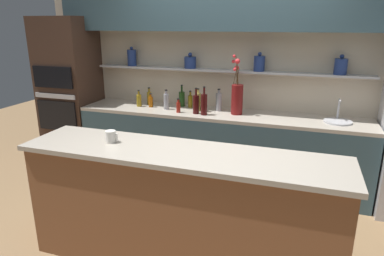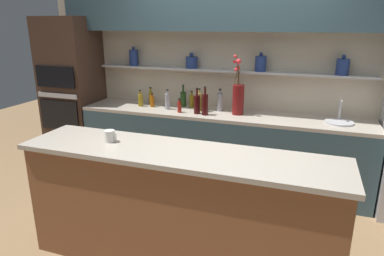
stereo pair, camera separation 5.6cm
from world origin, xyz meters
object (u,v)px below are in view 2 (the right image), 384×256
object	(u,v)px
bottle_wine_8	(205,104)
bottle_spirit_2	(220,102)
bottle_spirit_5	(168,101)
bottle_oil_10	(151,97)
bottle_sauce_6	(179,107)
flower_vase	(238,97)
bottle_oil_4	(141,100)
bottle_oil_1	(192,101)
bottle_spirit_3	(199,101)
bottle_oil_11	(205,105)
oven_tower	(73,93)
bottle_wine_0	(183,99)
bottle_wine_7	(197,104)
coffee_mug	(110,136)
sink_fixture	(339,121)
bottle_sauce_9	(152,101)

from	to	relation	value
bottle_wine_8	bottle_spirit_2	bearing A→B (deg)	64.45
bottle_spirit_5	bottle_oil_10	bearing A→B (deg)	150.11
bottle_sauce_6	flower_vase	bearing A→B (deg)	12.31
bottle_spirit_2	bottle_oil_4	world-z (taller)	bottle_spirit_2
bottle_oil_1	bottle_spirit_2	world-z (taller)	bottle_spirit_2
bottle_spirit_3	bottle_sauce_6	distance (m)	0.26
flower_vase	bottle_sauce_6	world-z (taller)	flower_vase
bottle_spirit_5	bottle_sauce_6	xyz separation A→B (m)	(0.20, -0.11, -0.03)
bottle_oil_11	flower_vase	bearing A→B (deg)	1.77
oven_tower	bottle_oil_1	size ratio (longest dim) A/B	9.38
bottle_wine_0	bottle_spirit_2	xyz separation A→B (m)	(0.52, -0.09, 0.01)
bottle_wine_8	bottle_oil_1	bearing A→B (deg)	132.20
bottle_oil_1	bottle_oil_4	bearing A→B (deg)	-166.79
bottle_spirit_3	bottle_oil_11	world-z (taller)	bottle_spirit_3
bottle_wine_7	coffee_mug	xyz separation A→B (m)	(-0.27, -1.49, 0.03)
bottle_spirit_2	bottle_oil_4	xyz separation A→B (m)	(-1.06, -0.10, -0.03)
bottle_oil_11	bottle_wine_0	bearing A→B (deg)	152.33
sink_fixture	bottle_spirit_3	size ratio (longest dim) A/B	1.07
sink_fixture	bottle_oil_11	world-z (taller)	sink_fixture
oven_tower	bottle_sauce_9	bearing A→B (deg)	0.83
bottle_oil_4	bottle_spirit_3	bearing A→B (deg)	1.40
oven_tower	bottle_wine_8	world-z (taller)	oven_tower
oven_tower	bottle_spirit_2	world-z (taller)	oven_tower
bottle_spirit_5	sink_fixture	bearing A→B (deg)	1.21
bottle_spirit_2	bottle_sauce_6	distance (m)	0.51
bottle_oil_4	bottle_sauce_9	size ratio (longest dim) A/B	1.20
sink_fixture	bottle_spirit_5	bearing A→B (deg)	-178.79
oven_tower	bottle_oil_11	world-z (taller)	oven_tower
bottle_spirit_2	coffee_mug	distance (m)	1.78
bottle_wine_7	bottle_oil_11	size ratio (longest dim) A/B	1.42
bottle_spirit_3	bottle_sauce_9	distance (m)	0.65
bottle_spirit_2	coffee_mug	xyz separation A→B (m)	(-0.49, -1.71, 0.03)
sink_fixture	coffee_mug	bearing A→B (deg)	-139.19
bottle_wine_0	bottle_wine_7	distance (m)	0.43
sink_fixture	bottle_sauce_9	distance (m)	2.28
bottle_wine_7	bottle_sauce_9	world-z (taller)	bottle_wine_7
oven_tower	sink_fixture	distance (m)	3.51
bottle_wine_8	coffee_mug	bearing A→B (deg)	-104.45
bottle_oil_1	bottle_sauce_6	xyz separation A→B (m)	(-0.05, -0.30, -0.01)
oven_tower	bottle_wine_0	bearing A→B (deg)	6.69
bottle_oil_11	bottle_spirit_5	bearing A→B (deg)	-176.46
oven_tower	bottle_wine_8	size ratio (longest dim) A/B	5.99
flower_vase	bottle_oil_11	world-z (taller)	flower_vase
bottle_oil_1	bottle_spirit_5	world-z (taller)	bottle_spirit_5
sink_fixture	bottle_spirit_5	world-z (taller)	bottle_spirit_5
bottle_sauce_9	coffee_mug	bearing A→B (deg)	-76.22
bottle_oil_1	bottle_oil_10	size ratio (longest dim) A/B	0.96
bottle_spirit_5	bottle_wine_8	bearing A→B (deg)	-12.31
bottle_spirit_2	flower_vase	bearing A→B (deg)	-19.46
bottle_oil_1	coffee_mug	size ratio (longest dim) A/B	2.07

